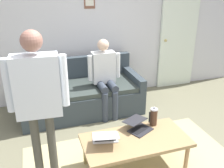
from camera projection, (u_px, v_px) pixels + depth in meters
name	position (u px, v px, depth m)	size (l,w,h in m)	color
ground_plane	(129.00, 164.00, 3.18)	(7.68, 7.68, 0.00)	#6D6A51
back_wall	(86.00, 27.00, 4.59)	(7.04, 0.11, 2.70)	silver
interior_door	(178.00, 39.00, 5.18)	(0.82, 0.09, 2.05)	silver
couch	(81.00, 94.00, 4.39)	(2.01, 0.94, 0.88)	#323C42
coffee_table	(136.00, 142.00, 2.99)	(1.26, 0.63, 0.42)	#9C7C52
laptop_left	(138.00, 127.00, 3.14)	(0.39, 0.39, 0.12)	#28282D
laptop_center	(105.00, 137.00, 2.92)	(0.37, 0.42, 0.15)	silver
french_press	(154.00, 117.00, 3.22)	(0.11, 0.09, 0.26)	#4C3323
person_standing	(38.00, 94.00, 2.47)	(0.61, 0.23, 1.75)	#49483F
person_seated	(105.00, 73.00, 4.13)	(0.55, 0.51, 1.28)	#343B48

